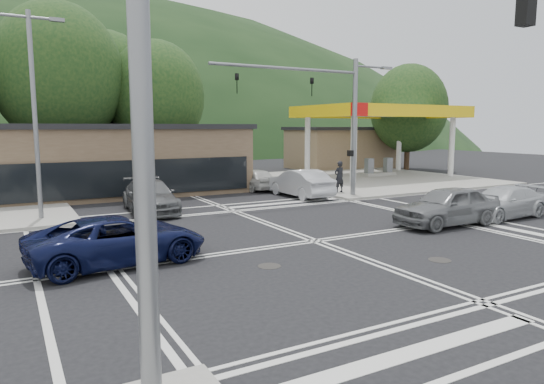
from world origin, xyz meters
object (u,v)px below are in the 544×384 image
car_northbound (150,196)px  pedestrian (339,177)px  car_queue_a (300,183)px  car_silver_east (502,202)px  car_queue_b (253,179)px  car_grey_center (447,206)px  car_blue_west (119,240)px

car_northbound → pedestrian: size_ratio=2.78×
car_queue_a → car_northbound: car_queue_a is taller
car_silver_east → car_queue_a: size_ratio=0.98×
car_silver_east → car_northbound: 16.61m
car_queue_b → car_queue_a: bearing=99.5°
car_grey_center → car_silver_east: 3.61m
car_blue_west → car_grey_center: car_grey_center is taller
pedestrian → car_northbound: bearing=-2.8°
car_grey_center → pedestrian: 9.83m
car_blue_west → car_northbound: size_ratio=0.99×
car_silver_east → car_queue_b: bearing=-159.7°
car_northbound → car_grey_center: bearing=-37.6°
car_queue_b → car_northbound: (-8.15, -5.00, 0.05)m
car_blue_west → pedestrian: (14.95, 8.90, 0.37)m
car_blue_west → pedestrian: size_ratio=2.77×
car_blue_west → car_queue_a: 15.49m
car_silver_east → car_queue_a: bearing=-156.6°
car_grey_center → car_silver_east: car_grey_center is taller
car_queue_a → car_grey_center: bearing=94.1°
car_silver_east → car_northbound: bearing=-125.2°
car_grey_center → car_queue_a: (-1.00, 10.12, -0.01)m
car_grey_center → car_silver_east: (3.61, 0.00, -0.13)m
car_silver_east → pedestrian: (-2.03, 9.70, 0.40)m
car_silver_east → car_queue_b: size_ratio=1.15×
car_silver_east → car_northbound: car_northbound is taller
pedestrian → car_queue_b: bearing=-56.9°
car_northbound → car_queue_a: bearing=10.0°
car_queue_a → pedestrian: 2.63m
car_silver_east → car_queue_a: (-4.61, 10.12, 0.11)m
car_grey_center → car_queue_b: (-2.00, 14.30, -0.11)m
car_queue_b → pedestrian: (3.58, -4.60, 0.39)m
car_queue_a → pedestrian: size_ratio=2.60×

